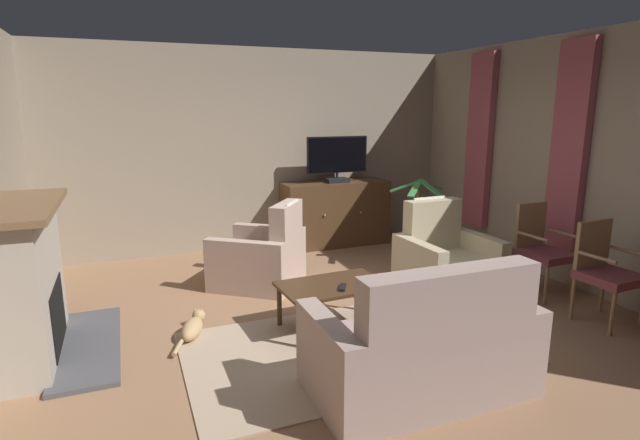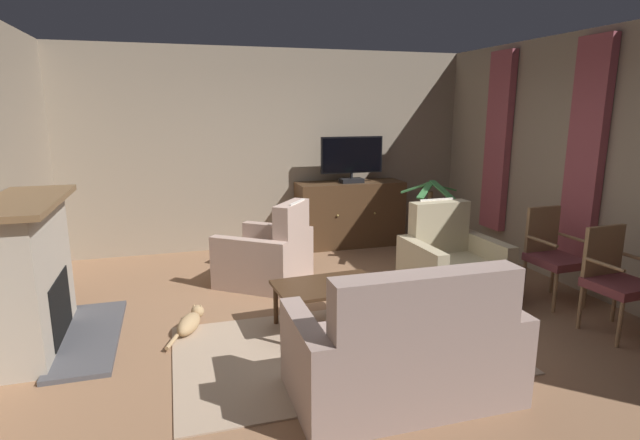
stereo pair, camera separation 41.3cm
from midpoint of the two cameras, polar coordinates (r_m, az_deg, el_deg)
ground_plane at (r=4.85m, az=4.27°, el=-11.73°), size 6.30×6.29×0.04m
wall_back at (r=7.22m, az=-3.77°, el=7.94°), size 6.30×0.10×2.78m
wall_right_with_window at (r=6.12m, az=30.91°, el=5.34°), size 0.10×6.29×2.78m
curtain_panel_near at (r=6.09m, az=29.73°, el=6.77°), size 0.10×0.44×2.33m
curtain_panel_far at (r=7.21m, az=21.14°, el=8.24°), size 0.10×0.44×2.33m
rug_central at (r=4.34m, az=5.19°, el=-14.45°), size 2.71×1.64×0.01m
fireplace at (r=4.72m, az=-27.86°, el=-5.82°), size 0.91×1.50×1.26m
tv_cabinet at (r=7.33m, az=5.02°, el=0.52°), size 1.55×0.55×0.93m
television at (r=7.15m, az=5.30°, el=7.00°), size 0.90×0.20×0.65m
coffee_table at (r=4.56m, az=3.53°, el=-7.91°), size 0.98×0.65×0.43m
tv_remote at (r=4.43m, az=4.61°, el=-7.73°), size 0.13×0.17×0.02m
sofa_floral at (r=3.63m, az=13.03°, el=-14.65°), size 1.54×0.85×1.00m
armchair_beside_cabinet at (r=5.46m, az=16.76°, el=-5.44°), size 0.93×0.85×1.02m
armchair_by_fireplace at (r=5.76m, az=-3.89°, el=-4.24°), size 1.23×1.23×0.98m
side_chair_tucked_against_wall at (r=5.28m, az=32.49°, el=-5.52°), size 0.52×0.49×0.95m
side_chair_nearest_door at (r=5.80m, az=26.74°, el=-3.38°), size 0.46×0.51×0.97m
potted_plant_tall_palm_by_window at (r=6.48m, az=13.99°, el=-2.62°), size 0.70×1.01×1.12m
cat at (r=4.71m, az=-12.12°, el=-11.35°), size 0.36×0.64×0.18m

